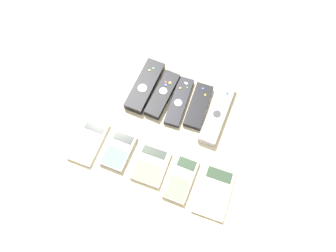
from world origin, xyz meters
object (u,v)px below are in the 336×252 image
calculator_2 (150,165)px  calculator_4 (214,192)px  remote_2 (179,102)px  remote_0 (145,86)px  calculator_0 (89,141)px  calculator_3 (181,179)px  remote_1 (163,94)px  remote_3 (198,106)px  calculator_1 (119,150)px  remote_4 (217,113)px

calculator_2 → calculator_4: (0.20, -0.00, -0.00)m
remote_2 → remote_0: bearing=172.1°
remote_0 → calculator_0: remote_0 is taller
remote_0 → calculator_3: size_ratio=1.40×
remote_1 → calculator_2: (0.05, -0.22, -0.00)m
remote_3 → calculator_3: 0.24m
remote_1 → calculator_1: bearing=-100.0°
calculator_2 → calculator_3: size_ratio=0.86×
remote_2 → remote_4: (0.12, 0.01, 0.00)m
remote_0 → remote_1: 0.06m
remote_1 → calculator_2: size_ratio=1.45×
remote_4 → calculator_3: remote_4 is taller
remote_2 → calculator_4: bearing=-53.2°
remote_1 → calculator_3: size_ratio=1.24×
calculator_0 → remote_0: bearing=69.5°
remote_1 → calculator_4: size_ratio=1.10×
remote_3 → calculator_4: 0.27m
remote_1 → remote_4: bearing=4.1°
remote_3 → calculator_2: size_ratio=1.34×
calculator_2 → calculator_1: bearing=175.1°
remote_2 → remote_3: size_ratio=1.11×
calculator_2 → calculator_3: bearing=-4.8°
remote_1 → calculator_3: bearing=-53.6°
calculator_2 → remote_3: bearing=72.0°
remote_2 → remote_4: remote_4 is taller
remote_3 → calculator_2: (-0.07, -0.23, -0.00)m
remote_1 → remote_3: 0.12m
remote_1 → calculator_4: 0.34m
calculator_3 → remote_4: bearing=82.4°
remote_1 → remote_2: size_ratio=0.97×
remote_0 → remote_4: 0.24m
remote_2 → remote_4: size_ratio=0.82×
remote_2 → calculator_3: size_ratio=1.28×
remote_2 → calculator_0: size_ratio=1.20×
remote_3 → remote_1: bearing=-180.0°
remote_0 → remote_3: remote_0 is taller
remote_2 → calculator_2: bearing=-95.3°
remote_0 → calculator_4: size_ratio=1.24×
remote_3 → calculator_3: (0.03, -0.23, -0.00)m
calculator_2 → calculator_4: 0.20m
calculator_4 → calculator_2: bearing=176.4°
remote_2 → calculator_3: (0.09, -0.22, 0.00)m
remote_0 → remote_3: 0.18m
calculator_1 → remote_3: bearing=52.8°
remote_1 → calculator_4: bearing=-39.2°
remote_3 → calculator_2: remote_3 is taller
remote_0 → calculator_3: bearing=-46.7°
calculator_2 → remote_2: bearing=86.5°
remote_0 → calculator_0: size_ratio=1.31×
remote_1 → calculator_2: bearing=-74.0°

